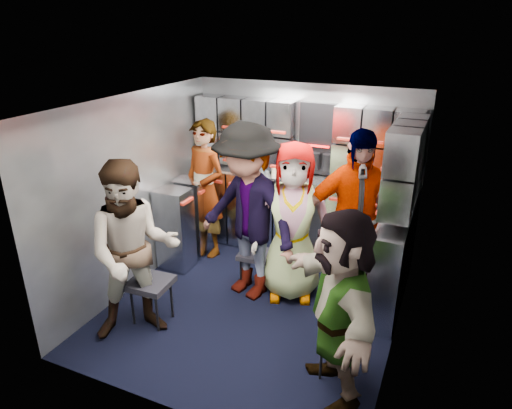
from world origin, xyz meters
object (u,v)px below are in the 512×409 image
at_px(attendant_arc_d, 353,221).
at_px(jump_seat_near_right, 341,339).
at_px(jump_seat_near_left, 150,285).
at_px(attendant_arc_c, 292,223).
at_px(attendant_standing, 205,189).
at_px(jump_seat_mid_left, 255,256).
at_px(jump_seat_mid_right, 353,263).
at_px(attendant_arc_b, 248,213).
at_px(attendant_arc_e, 339,307).
at_px(jump_seat_center, 297,255).
at_px(attendant_arc_a, 134,252).

bearing_deg(attendant_arc_d, jump_seat_near_right, -104.55).
height_order(jump_seat_near_left, attendant_arc_c, attendant_arc_c).
bearing_deg(attendant_standing, jump_seat_mid_left, -10.08).
bearing_deg(jump_seat_near_right, attendant_arc_d, 100.03).
bearing_deg(jump_seat_mid_right, jump_seat_near_left, -142.47).
bearing_deg(attendant_arc_b, attendant_arc_e, -22.31).
bearing_deg(attendant_arc_c, attendant_arc_b, -179.41).
xyz_separation_m(jump_seat_center, attendant_arc_e, (0.79, -1.35, 0.41)).
bearing_deg(attendant_arc_a, jump_seat_near_right, -32.14).
bearing_deg(jump_seat_near_left, attendant_arc_e, -5.19).
distance_m(jump_seat_center, attendant_arc_c, 0.50).
relative_size(attendant_arc_b, attendant_arc_d, 1.01).
height_order(attendant_arc_b, attendant_arc_c, attendant_arc_b).
bearing_deg(attendant_arc_a, jump_seat_near_left, 52.06).
xyz_separation_m(jump_seat_near_left, attendant_arc_b, (0.65, 0.84, 0.53)).
bearing_deg(attendant_arc_e, attendant_arc_b, -163.27).
height_order(jump_seat_center, attendant_arc_b, attendant_arc_b).
height_order(attendant_arc_a, attendant_arc_c, attendant_arc_a).
distance_m(attendant_arc_a, attendant_arc_e, 1.87).
bearing_deg(attendant_arc_d, jump_seat_mid_right, 65.42).
bearing_deg(attendant_arc_c, attendant_arc_d, -8.77).
xyz_separation_m(attendant_arc_b, attendant_arc_d, (1.03, 0.26, -0.01)).
xyz_separation_m(attendant_standing, attendant_arc_c, (1.31, -0.49, -0.01)).
height_order(jump_seat_near_right, attendant_arc_c, attendant_arc_c).
relative_size(jump_seat_near_right, attendant_arc_a, 0.26).
bearing_deg(jump_seat_mid_left, attendant_arc_c, -3.39).
relative_size(jump_seat_center, attendant_arc_e, 0.28).
distance_m(jump_seat_near_left, jump_seat_near_right, 1.87).
bearing_deg(attendant_arc_b, attendant_arc_d, 31.66).
bearing_deg(attendant_standing, attendant_arc_c, -2.74).
height_order(jump_seat_near_right, attendant_arc_d, attendant_arc_d).
distance_m(jump_seat_mid_right, attendant_arc_d, 0.60).
distance_m(jump_seat_near_right, attendant_arc_c, 1.36).
height_order(jump_seat_near_left, attendant_arc_a, attendant_arc_a).
distance_m(jump_seat_near_right, attendant_arc_b, 1.59).
height_order(jump_seat_mid_left, attendant_arc_a, attendant_arc_a).
distance_m(jump_seat_center, attendant_standing, 1.42).
relative_size(jump_seat_near_left, attendant_arc_d, 0.25).
bearing_deg(jump_seat_near_left, jump_seat_center, 47.53).
bearing_deg(jump_seat_mid_left, attendant_arc_e, -44.32).
height_order(attendant_arc_a, attendant_arc_d, attendant_arc_d).
bearing_deg(jump_seat_mid_right, attendant_standing, 174.07).
bearing_deg(attendant_arc_c, jump_seat_near_right, -70.41).
relative_size(attendant_standing, attendant_arc_b, 0.91).
height_order(jump_seat_mid_left, jump_seat_center, jump_seat_center).
bearing_deg(attendant_arc_e, attendant_arc_d, 155.05).
height_order(attendant_standing, attendant_arc_d, attendant_arc_d).
bearing_deg(jump_seat_center, jump_seat_mid_right, 10.25).
bearing_deg(attendant_arc_a, attendant_arc_c, 9.58).
bearing_deg(attendant_standing, attendant_arc_a, -64.52).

